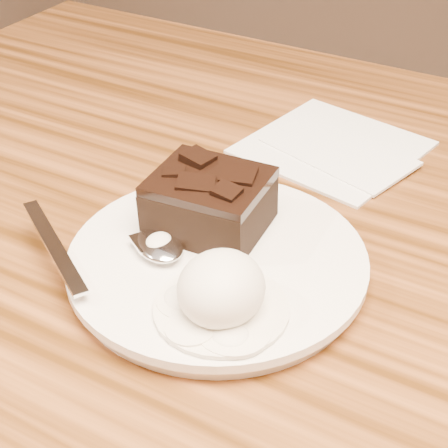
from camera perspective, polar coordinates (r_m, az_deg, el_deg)
The scene contains 10 objects.
plate at distance 0.53m, azimuth -0.54°, elevation -3.26°, with size 0.22×0.22×0.02m, color silver.
brownie at distance 0.54m, azimuth -1.15°, elevation 1.46°, with size 0.08×0.07×0.04m, color black.
ice_cream_scoop at distance 0.47m, azimuth -0.22°, elevation -5.13°, with size 0.06×0.06×0.05m, color silver.
melt_puddle at distance 0.48m, azimuth -0.22°, elevation -6.81°, with size 0.09×0.09×0.00m, color white.
spoon at distance 0.53m, azimuth -5.19°, elevation -1.79°, with size 0.03×0.19×0.01m, color silver, non-canonical shape.
napkin at distance 0.70m, azimuth 8.61°, elevation 6.14°, with size 0.15×0.15×0.01m, color white.
crumb_a at distance 0.52m, azimuth -1.12°, elevation -2.40°, with size 0.01×0.01×0.00m, color black.
crumb_b at distance 0.50m, azimuth 1.39°, elevation -4.94°, with size 0.01×0.01×0.00m, color black.
crumb_c at distance 0.48m, azimuth 1.48°, elevation -6.58°, with size 0.01×0.00×0.00m, color black.
crumb_d at distance 0.52m, azimuth -5.01°, elevation -2.76°, with size 0.01×0.01×0.00m, color black.
Camera 1 is at (0.12, -0.40, 1.09)m, focal length 57.60 mm.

